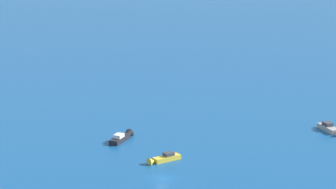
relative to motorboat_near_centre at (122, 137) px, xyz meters
name	(u,v)px	position (x,y,z in m)	size (l,w,h in m)	color
ground_plane	(162,179)	(-29.44, 10.65, -0.78)	(2000.00, 2000.00, 0.00)	navy
motorboat_near_centre	(122,137)	(0.00, 0.00, 0.00)	(6.69, 10.03, 2.88)	black
motorboat_far_port	(163,159)	(-20.56, 2.90, -0.09)	(3.25, 9.02, 2.56)	gold
motorboat_outer_ring_a	(331,129)	(-32.72, -49.42, 0.03)	(10.59, 6.46, 3.01)	#9E9993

